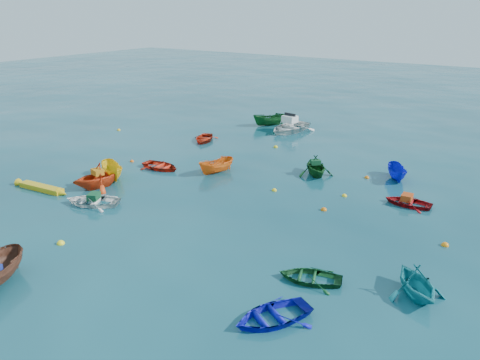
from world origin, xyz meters
The scene contains 29 objects.
ground centered at (0.00, 0.00, 0.00)m, with size 160.00×160.00×0.00m, color #093543.
dinghy_white_near centered at (-5.41, -2.11, 0.00)m, with size 2.22×3.10×0.64m, color white.
dinghy_blue_se centered at (8.47, -5.56, 0.00)m, with size 2.14×2.99×0.62m, color #0E12B7.
dinghy_orange_w centered at (-7.29, -0.12, 0.00)m, with size 2.71×3.14×1.65m, color #E34215.
sampan_yellow_mid centered at (-7.78, 1.53, 0.00)m, with size 1.14×3.03×1.17m, color yellow.
dinghy_green_e centered at (8.45, -2.42, 0.00)m, with size 1.86×2.60×0.54m, color #114C21.
dinghy_cyan_se centered at (12.36, -1.12, 0.00)m, with size 2.28×2.65×1.39m, color teal.
dinghy_red_nw centered at (-6.46, 4.69, 0.00)m, with size 2.09×2.92×0.61m, color red.
sampan_orange_n centered at (-2.71, 6.18, 0.00)m, with size 1.07×2.84×1.10m, color orange.
dinghy_green_n centered at (3.08, 9.51, 0.00)m, with size 2.39×2.77×1.46m, color #114B19.
dinghy_red_ne centered at (9.66, 7.83, 0.00)m, with size 1.86×2.60×0.54m, color #9E0D10.
sampan_blue_far centered at (7.86, 11.76, 0.00)m, with size 1.03×2.72×1.05m, color #0F17C0.
dinghy_red_far centered at (-8.41, 12.11, 0.00)m, with size 2.08×2.91×0.60m, color red.
sampan_green_far centered at (-6.58, 19.83, 0.00)m, with size 1.21×3.21×1.24m, color #12501F.
kayak_yellow centered at (-9.81, -2.40, 0.00)m, with size 0.59×3.99×0.40m, color gold, non-canonical shape.
motorboat_white centered at (-3.93, 18.96, 0.00)m, with size 3.40×4.76×1.59m, color silver.
tarp_green_a centered at (-5.32, -2.07, 0.50)m, with size 0.74×0.56×0.36m, color #134E2A.
tarp_orange_a centered at (-7.27, -0.07, 1.01)m, with size 0.75×0.57×0.36m, color orange.
tarp_green_b centered at (3.02, 9.58, 0.88)m, with size 0.64×0.49×0.31m, color #124926.
tarp_orange_b centered at (9.56, 7.82, 0.45)m, with size 0.75×0.56×0.36m, color #B63D12.
buoy_ye_a centered at (-2.86, -6.16, 0.00)m, with size 0.37×0.37×0.37m, color yellow.
buoy_or_b centered at (5.97, 4.47, 0.00)m, with size 0.34×0.34×0.34m, color orange.
buoy_ye_b centered at (-17.11, 10.58, 0.00)m, with size 0.31×0.31×0.31m, color yellow.
buoy_or_c centered at (-9.31, 4.69, 0.00)m, with size 0.30×0.30×0.30m, color #EB5A0C.
buoy_ye_c centered at (2.21, 5.49, 0.00)m, with size 0.32×0.32×0.32m, color yellow.
buoy_or_d centered at (12.47, 3.87, 0.00)m, with size 0.35×0.35×0.35m, color orange.
buoy_ye_d centered at (-2.40, 13.78, 0.00)m, with size 0.35×0.35×0.35m, color yellow.
buoy_or_e centered at (6.17, 10.87, 0.00)m, with size 0.32×0.32×0.32m, color orange.
buoy_ye_e centered at (6.14, 7.06, 0.00)m, with size 0.31×0.31×0.31m, color yellow.
Camera 1 is at (15.32, -17.92, 10.65)m, focal length 35.00 mm.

